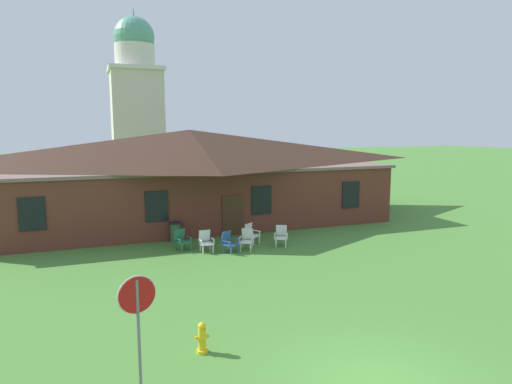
# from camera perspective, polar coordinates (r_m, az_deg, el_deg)

# --- Properties ---
(brick_building) EXTENTS (22.54, 10.40, 5.41)m
(brick_building) POSITION_cam_1_polar(r_m,az_deg,el_deg) (27.06, -8.49, 2.33)
(brick_building) COLOR brown
(brick_building) RESTS_ON ground
(dome_tower) EXTENTS (5.18, 5.18, 17.00)m
(dome_tower) POSITION_cam_1_polar(r_m,az_deg,el_deg) (45.87, -15.12, 10.73)
(dome_tower) COLOR beige
(dome_tower) RESTS_ON ground
(stop_sign) EXTENTS (0.79, 0.23, 2.58)m
(stop_sign) POSITION_cam_1_polar(r_m,az_deg,el_deg) (9.61, -15.02, -14.59)
(stop_sign) COLOR slate
(stop_sign) RESTS_ON ground
(lawn_chair_by_porch) EXTENTS (0.77, 0.82, 0.96)m
(lawn_chair_by_porch) POSITION_cam_1_polar(r_m,az_deg,el_deg) (20.47, -9.55, -6.03)
(lawn_chair_by_porch) COLOR #28704C
(lawn_chair_by_porch) RESTS_ON ground
(lawn_chair_near_door) EXTENTS (0.66, 0.69, 0.96)m
(lawn_chair_near_door) POSITION_cam_1_polar(r_m,az_deg,el_deg) (20.09, -6.51, -6.24)
(lawn_chair_near_door) COLOR white
(lawn_chair_near_door) RESTS_ON ground
(lawn_chair_left_end) EXTENTS (0.83, 0.86, 0.96)m
(lawn_chair_left_end) POSITION_cam_1_polar(r_m,az_deg,el_deg) (19.83, -3.52, -6.40)
(lawn_chair_left_end) COLOR #2D5693
(lawn_chair_left_end) RESTS_ON ground
(lawn_chair_middle) EXTENTS (0.82, 0.86, 0.96)m
(lawn_chair_middle) POSITION_cam_1_polar(r_m,az_deg,el_deg) (20.28, -1.20, -6.06)
(lawn_chair_middle) COLOR silver
(lawn_chair_middle) RESTS_ON ground
(lawn_chair_right_end) EXTENTS (0.84, 0.87, 0.96)m
(lawn_chair_right_end) POSITION_cam_1_polar(r_m,az_deg,el_deg) (21.35, -0.66, -5.32)
(lawn_chair_right_end) COLOR white
(lawn_chair_right_end) RESTS_ON ground
(lawn_chair_far_side) EXTENTS (0.81, 0.85, 0.96)m
(lawn_chair_far_side) POSITION_cam_1_polar(r_m,az_deg,el_deg) (20.99, 3.27, -5.57)
(lawn_chair_far_side) COLOR silver
(lawn_chair_far_side) RESTS_ON ground
(fire_hydrant) EXTENTS (0.36, 0.28, 0.79)m
(fire_hydrant) POSITION_cam_1_polar(r_m,az_deg,el_deg) (11.57, -6.96, -18.22)
(fire_hydrant) COLOR gold
(fire_hydrant) RESTS_ON ground
(trash_bin) EXTENTS (0.56, 0.56, 0.98)m
(trash_bin) POSITION_cam_1_polar(r_m,az_deg,el_deg) (21.94, -10.36, -5.09)
(trash_bin) COLOR #335638
(trash_bin) RESTS_ON ground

